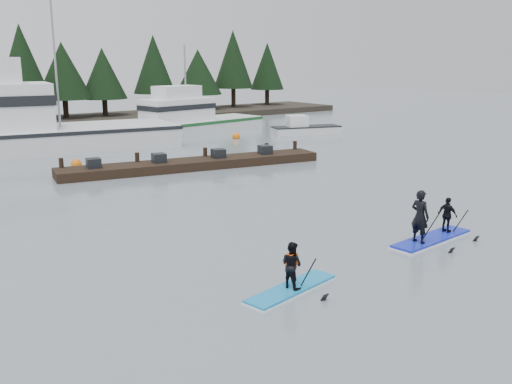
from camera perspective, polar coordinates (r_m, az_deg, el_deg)
ground at (r=17.71m, az=11.72°, el=-7.07°), size 160.00×160.00×0.00m
far_shore at (r=54.70m, az=-23.21°, el=6.17°), size 70.00×8.00×0.60m
treeline at (r=54.73m, az=-23.18°, el=5.86°), size 60.00×4.00×8.00m
fishing_boat_large at (r=40.70m, az=-23.53°, el=4.86°), size 21.21×8.95×11.27m
fishing_boat_medium at (r=47.90m, az=-6.70°, el=6.58°), size 13.33×5.64×7.90m
skiff at (r=46.80m, az=5.05°, el=6.19°), size 5.79×3.31×0.65m
floating_dock at (r=32.24m, az=-6.23°, el=2.80°), size 15.08×4.67×0.50m
buoy_c at (r=44.01m, az=-2.00°, el=5.35°), size 0.60×0.60×0.60m
buoy_b at (r=33.93m, az=-17.52°, el=2.36°), size 0.62×0.62×0.62m
paddleboard_solo at (r=15.29m, az=3.58°, el=-8.20°), size 3.10×1.28×1.84m
paddleboard_duo at (r=20.09m, az=17.07°, el=-3.04°), size 3.62×1.31×2.36m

